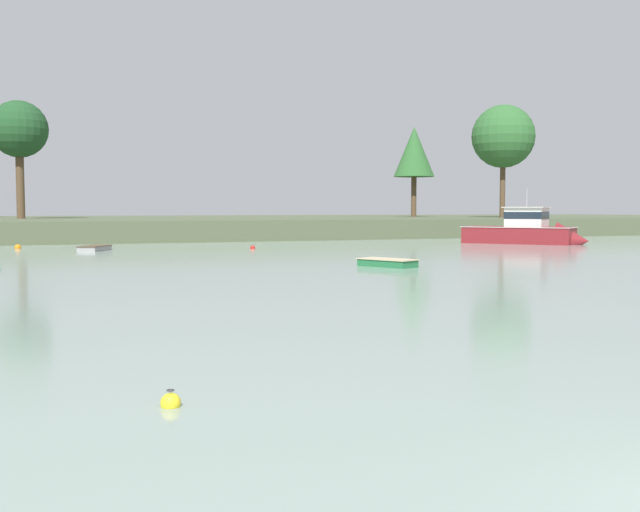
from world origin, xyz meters
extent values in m
cube|color=#4C563D|center=(0.00, 89.06, 0.98)|extent=(183.32, 54.20, 1.97)
cube|color=#236B3D|center=(10.19, 30.78, 0.12)|extent=(2.59, 3.34, 0.55)
cube|color=#C6B289|center=(10.19, 30.78, 0.40)|extent=(2.74, 3.50, 0.05)
cube|color=tan|center=(10.19, 30.78, 0.36)|extent=(1.11, 0.61, 0.03)
cube|color=gray|center=(-3.38, 51.80, 0.11)|extent=(2.60, 3.28, 0.49)
cube|color=brown|center=(-3.38, 51.80, 0.35)|extent=(2.75, 3.43, 0.05)
cube|color=tan|center=(-3.38, 51.80, 0.31)|extent=(1.10, 0.63, 0.03)
cube|color=maroon|center=(32.46, 50.48, 0.33)|extent=(8.64, 9.41, 2.30)
cone|color=maroon|center=(35.43, 46.89, 0.33)|extent=(4.09, 4.02, 3.15)
cube|color=silver|center=(32.46, 50.48, 1.45)|extent=(8.86, 9.64, 0.05)
cube|color=silver|center=(32.90, 49.95, 2.32)|extent=(4.20, 4.26, 1.68)
cube|color=#19232D|center=(32.90, 49.95, 2.49)|extent=(4.29, 4.34, 0.60)
cube|color=beige|center=(32.90, 49.95, 3.19)|extent=(4.79, 4.84, 0.06)
cylinder|color=silver|center=(32.90, 49.95, 4.03)|extent=(0.03, 0.03, 1.62)
sphere|color=yellow|center=(-5.17, 6.59, 0.06)|extent=(0.32, 0.32, 0.32)
torus|color=#333338|center=(-5.17, 6.59, 0.26)|extent=(0.12, 0.12, 0.02)
sphere|color=red|center=(8.18, 50.37, 0.07)|extent=(0.39, 0.39, 0.39)
torus|color=#333338|center=(8.18, 50.37, 0.31)|extent=(0.12, 0.12, 0.02)
sphere|color=orange|center=(-8.73, 57.06, 0.09)|extent=(0.49, 0.49, 0.49)
torus|color=#333338|center=(-8.73, 57.06, 0.37)|extent=(0.12, 0.12, 0.02)
cylinder|color=brown|center=(-9.07, 83.66, 6.17)|extent=(0.87, 0.87, 8.41)
sphere|color=#1E4723|center=(-9.07, 83.66, 11.78)|extent=(6.23, 6.23, 6.23)
cylinder|color=brown|center=(46.81, 74.08, 6.11)|extent=(0.66, 0.66, 8.28)
sphere|color=#2D602D|center=(46.81, 74.08, 12.00)|extent=(7.77, 7.77, 7.77)
cylinder|color=brown|center=(40.75, 86.09, 6.40)|extent=(0.73, 0.73, 8.86)
cone|color=#2D602D|center=(40.75, 86.09, 10.80)|extent=(5.54, 5.54, 6.77)
camera|label=1|loc=(-6.99, -4.91, 3.08)|focal=41.84mm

